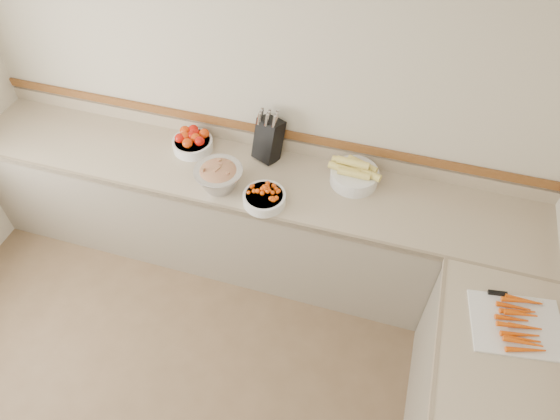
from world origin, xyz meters
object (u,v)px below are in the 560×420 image
(knife_block, at_px, (268,138))
(rhubarb_bowl, at_px, (219,176))
(corn_bowl, at_px, (354,174))
(cherry_tomato_bowl, at_px, (264,197))
(cutting_board, at_px, (517,323))
(tomato_bowl, at_px, (192,141))

(knife_block, relative_size, rhubarb_bowl, 1.23)
(corn_bowl, distance_m, rhubarb_bowl, 0.89)
(knife_block, distance_m, cherry_tomato_bowl, 0.46)
(knife_block, xyz_separation_m, rhubarb_bowl, (-0.22, -0.38, -0.07))
(knife_block, bearing_deg, rhubarb_bowl, -120.19)
(cherry_tomato_bowl, height_order, corn_bowl, corn_bowl)
(corn_bowl, bearing_deg, cherry_tomato_bowl, -145.49)
(cherry_tomato_bowl, xyz_separation_m, cutting_board, (1.53, -0.46, -0.03))
(tomato_bowl, bearing_deg, rhubarb_bowl, -43.48)
(rhubarb_bowl, bearing_deg, corn_bowl, 19.59)
(rhubarb_bowl, xyz_separation_m, cutting_board, (1.86, -0.51, -0.07))
(tomato_bowl, bearing_deg, cherry_tomato_bowl, -28.86)
(tomato_bowl, bearing_deg, cutting_board, -20.46)
(tomato_bowl, relative_size, rhubarb_bowl, 0.90)
(corn_bowl, bearing_deg, rhubarb_bowl, -160.41)
(cherry_tomato_bowl, bearing_deg, rhubarb_bowl, 170.81)
(cherry_tomato_bowl, bearing_deg, tomato_bowl, 151.14)
(tomato_bowl, bearing_deg, corn_bowl, -0.29)
(cherry_tomato_bowl, xyz_separation_m, corn_bowl, (0.51, 0.35, 0.02))
(rhubarb_bowl, height_order, cutting_board, rhubarb_bowl)
(tomato_bowl, relative_size, cutting_board, 0.56)
(knife_block, relative_size, tomato_bowl, 1.37)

